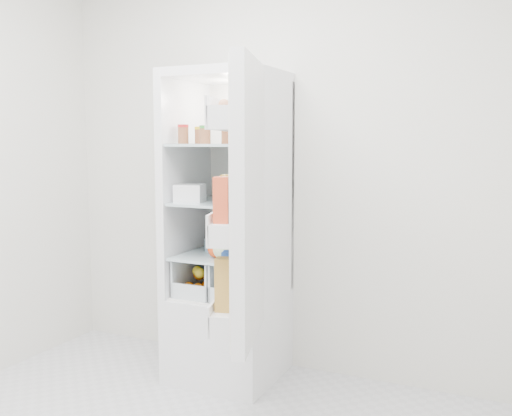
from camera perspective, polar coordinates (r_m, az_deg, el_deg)
The scene contains 20 objects.
room_walls at distance 2.19m, azimuth -13.28°, elevation 11.48°, with size 3.02×3.02×2.61m.
refrigerator at distance 3.42m, azimuth -2.47°, elevation -5.74°, with size 0.60×0.60×1.80m.
shelf_low at distance 3.35m, azimuth -2.97°, elevation -4.70°, with size 0.49×0.53×0.01m, color #A8BFC5.
shelf_mid at distance 3.31m, azimuth -3.00°, elevation 0.58°, with size 0.49×0.53×0.01m, color #A8BFC5.
shelf_top at distance 3.29m, azimuth -3.04°, elevation 6.31°, with size 0.49×0.53×0.01m, color #A8BFC5.
crisper_left at distance 3.44m, azimuth -4.77°, elevation -6.64°, with size 0.23×0.46×0.22m, color silver, non-canonical shape.
crisper_right at distance 3.33m, azimuth -1.08°, elevation -7.08°, with size 0.23×0.46×0.22m, color silver, non-canonical shape.
condiment_jars at distance 3.19m, azimuth -3.99°, elevation 7.19°, with size 0.46×0.16×0.08m.
squeeze_bottle at distance 3.30m, azimuth -0.25°, elevation 8.08°, with size 0.05×0.05×0.19m, color white.
tub_white at distance 3.28m, azimuth -6.63°, elevation 1.50°, with size 0.16×0.16×0.10m, color silver.
tin_red at distance 3.14m, azimuth -0.54°, elevation 1.02°, with size 0.10×0.10×0.07m, color #B53C1B.
foil_tray at distance 3.48m, azimuth -2.09°, elevation 1.33°, with size 0.15×0.12×0.04m, color #B6B5BA.
tub_green at distance 3.24m, azimuth -0.18°, elevation 1.37°, with size 0.11×0.15×0.09m, color #387C44.
red_cabbage at distance 3.32m, azimuth -0.14°, elevation -3.01°, with size 0.19×0.19×0.19m, color #551D4F.
bell_pepper at distance 3.23m, azimuth -3.95°, elevation -4.10°, with size 0.10×0.10×0.10m, color red.
mushroom_bowl at distance 3.43m, azimuth -3.87°, elevation -3.71°, with size 0.15×0.15×0.07m, color #89B3CD.
salad_bag at distance 3.18m, azimuth -3.29°, elevation -4.09°, with size 0.12×0.12×0.12m, color beige.
citrus_pile at distance 3.42m, azimuth -4.93°, elevation -7.20°, with size 0.20×0.31×0.16m.
veg_pile at distance 3.33m, azimuth -1.01°, elevation -7.88°, with size 0.16×0.30×0.10m.
fridge_door at distance 2.63m, azimuth -1.32°, elevation -0.08°, with size 0.32×0.59×1.30m.
Camera 1 is at (1.34, -1.72, 1.40)m, focal length 40.00 mm.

